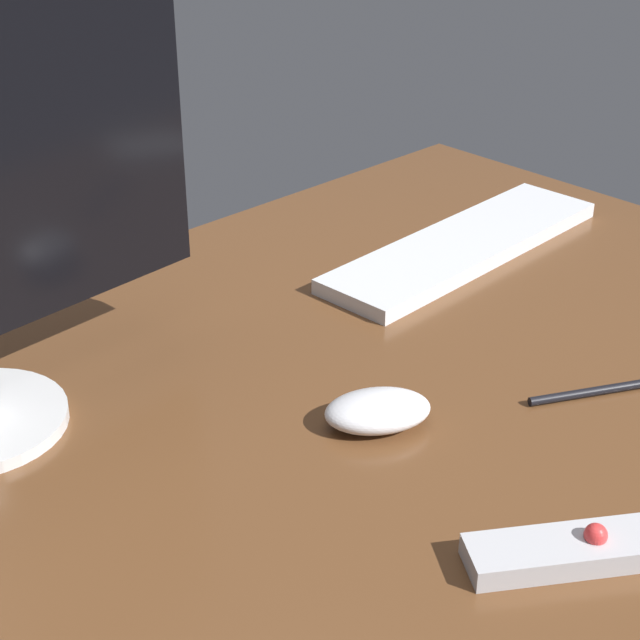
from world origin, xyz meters
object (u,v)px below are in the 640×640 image
at_px(keyboard, 464,246).
at_px(media_remote, 568,550).
at_px(pen, 596,391).
at_px(computer_mouse, 378,411).

xyz_separation_m(keyboard, media_remote, (-0.40, -0.44, 0.00)).
xyz_separation_m(keyboard, pen, (-0.17, -0.32, -0.01)).
distance_m(keyboard, computer_mouse, 0.42).
relative_size(computer_mouse, media_remote, 0.64).
bearing_deg(media_remote, keyboard, 81.39).
height_order(keyboard, computer_mouse, computer_mouse).
distance_m(keyboard, pen, 0.36).
height_order(computer_mouse, media_remote, same).
bearing_deg(pen, media_remote, -123.97).
xyz_separation_m(media_remote, pen, (0.23, 0.12, -0.01)).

